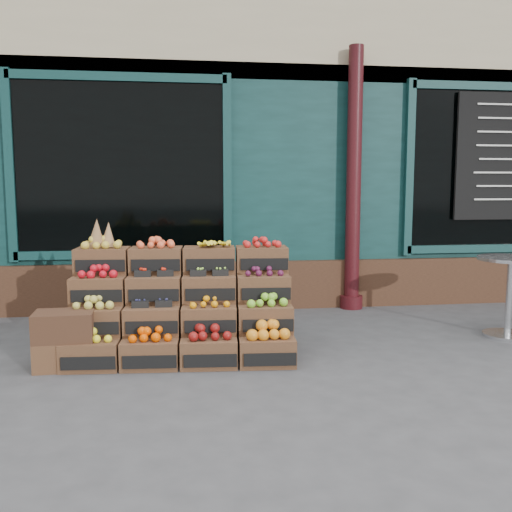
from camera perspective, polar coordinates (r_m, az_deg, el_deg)
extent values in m
plane|color=#3D3D40|center=(5.10, 3.36, -10.44)|extent=(60.00, 60.00, 0.00)
cube|color=#0E3231|center=(10.06, -2.45, 11.98)|extent=(12.00, 6.00, 4.80)
cube|color=#0E3231|center=(7.09, -0.12, 6.78)|extent=(12.00, 0.12, 3.00)
cube|color=#3E2518|center=(7.13, -0.04, -2.92)|extent=(12.00, 0.18, 0.60)
cube|color=black|center=(6.99, -13.31, 8.64)|extent=(2.40, 0.06, 2.00)
cube|color=black|center=(8.10, 23.22, 8.02)|extent=(2.40, 0.06, 2.00)
cylinder|color=#370C10|center=(7.16, 9.75, 7.48)|extent=(0.18, 0.18, 3.20)
cube|color=black|center=(8.04, 23.57, 9.08)|extent=(1.30, 0.04, 1.60)
cube|color=#523420|center=(5.07, -16.17, -9.42)|extent=(0.50, 0.36, 0.24)
cube|color=black|center=(4.91, -16.61, -10.26)|extent=(0.44, 0.05, 0.11)
cube|color=yellow|center=(5.03, -16.24, -7.69)|extent=(0.40, 0.28, 0.08)
cube|color=#523420|center=(4.99, -10.51, -9.52)|extent=(0.50, 0.36, 0.24)
cube|color=black|center=(4.83, -10.75, -10.39)|extent=(0.44, 0.05, 0.11)
cube|color=#DA4600|center=(4.95, -10.55, -7.72)|extent=(0.40, 0.28, 0.09)
cube|color=#523420|center=(4.96, -4.72, -9.54)|extent=(0.50, 0.36, 0.24)
cube|color=black|center=(4.80, -4.74, -10.42)|extent=(0.44, 0.05, 0.11)
cube|color=maroon|center=(4.91, -4.74, -7.69)|extent=(0.40, 0.28, 0.09)
cube|color=#523420|center=(4.97, 1.10, -9.46)|extent=(0.50, 0.36, 0.24)
cube|color=black|center=(4.81, 1.28, -10.33)|extent=(0.44, 0.05, 0.11)
cube|color=orange|center=(4.93, 1.10, -7.51)|extent=(0.40, 0.28, 0.11)
cube|color=#523420|center=(5.20, -15.79, -6.26)|extent=(0.50, 0.36, 0.24)
cube|color=black|center=(5.04, -16.20, -6.98)|extent=(0.44, 0.05, 0.11)
cube|color=#AFA441|center=(5.17, -15.85, -4.53)|extent=(0.40, 0.28, 0.08)
cube|color=#523420|center=(5.12, -10.31, -6.31)|extent=(0.50, 0.36, 0.24)
cube|color=black|center=(4.96, -10.53, -7.05)|extent=(0.44, 0.05, 0.11)
cube|color=#23244B|center=(5.09, -10.34, -4.85)|extent=(0.40, 0.28, 0.03)
cube|color=#523420|center=(5.09, -4.71, -6.31)|extent=(0.50, 0.36, 0.24)
cube|color=black|center=(4.93, -4.74, -7.05)|extent=(0.44, 0.05, 0.11)
cube|color=orange|center=(5.06, -4.73, -4.63)|extent=(0.40, 0.28, 0.06)
cube|color=#523420|center=(5.11, 0.91, -6.24)|extent=(0.50, 0.36, 0.24)
cube|color=black|center=(4.94, 1.08, -6.98)|extent=(0.44, 0.05, 0.11)
cube|color=#71B629|center=(5.07, 0.91, -4.48)|extent=(0.40, 0.28, 0.08)
cube|color=#523420|center=(5.35, -15.43, -3.27)|extent=(0.50, 0.36, 0.24)
cube|color=black|center=(5.18, -15.81, -3.88)|extent=(0.44, 0.05, 0.11)
cube|color=#B20D19|center=(5.32, -15.49, -1.57)|extent=(0.40, 0.28, 0.08)
cube|color=#523420|center=(5.27, -10.12, -3.27)|extent=(0.50, 0.36, 0.24)
cube|color=black|center=(5.10, -10.33, -3.89)|extent=(0.44, 0.05, 0.11)
cube|color=#B61D0C|center=(5.25, -10.15, -1.82)|extent=(0.40, 0.28, 0.03)
cube|color=#523420|center=(5.24, -4.70, -3.25)|extent=(0.50, 0.36, 0.24)
cube|color=black|center=(5.07, -4.73, -3.87)|extent=(0.44, 0.05, 0.11)
cube|color=#8DC541|center=(5.22, -4.72, -1.81)|extent=(0.40, 0.28, 0.03)
cube|color=#523420|center=(5.26, 0.73, -3.20)|extent=(0.50, 0.36, 0.24)
cube|color=black|center=(5.09, 0.89, -3.81)|extent=(0.44, 0.05, 0.11)
cube|color=#481330|center=(5.23, 0.73, -1.58)|extent=(0.40, 0.28, 0.06)
cube|color=#523420|center=(5.51, -15.09, -0.45)|extent=(0.50, 0.36, 0.24)
cube|color=black|center=(5.34, -15.45, -0.95)|extent=(0.44, 0.05, 0.11)
cube|color=gold|center=(5.49, -15.15, 1.21)|extent=(0.40, 0.28, 0.08)
cube|color=#523420|center=(5.43, -9.95, -0.41)|extent=(0.50, 0.36, 0.24)
cube|color=black|center=(5.26, -10.14, -0.92)|extent=(0.44, 0.05, 0.11)
cube|color=#E25730|center=(5.42, -9.98, 1.25)|extent=(0.40, 0.28, 0.08)
cube|color=#523420|center=(5.40, -4.70, -0.37)|extent=(0.50, 0.36, 0.24)
cube|color=black|center=(5.23, -4.72, -0.88)|extent=(0.44, 0.05, 0.11)
cube|color=yellow|center=(5.39, -4.72, 1.28)|extent=(0.40, 0.28, 0.07)
cube|color=#523420|center=(5.42, 0.56, -0.32)|extent=(0.50, 0.36, 0.24)
cube|color=black|center=(5.25, 0.71, -0.83)|extent=(0.44, 0.05, 0.11)
cube|color=red|center=(5.40, 0.57, 1.31)|extent=(0.40, 0.28, 0.07)
cube|color=#3E2518|center=(5.16, -7.48, -8.90)|extent=(1.99, 0.47, 0.24)
cube|color=#3E2518|center=(5.33, -7.36, -7.07)|extent=(1.99, 0.47, 0.48)
cube|color=#3E2518|center=(5.50, -7.25, -5.34)|extent=(1.99, 0.47, 0.72)
cone|color=olive|center=(5.49, -15.66, 2.21)|extent=(0.17, 0.17, 0.28)
cone|color=olive|center=(5.51, -14.56, 2.08)|extent=(0.15, 0.15, 0.24)
cube|color=#523420|center=(5.14, -18.52, -9.27)|extent=(0.50, 0.35, 0.24)
cube|color=#3E2518|center=(5.08, -18.63, -6.63)|extent=(0.50, 0.35, 0.24)
cylinder|color=#B2B4BA|center=(6.42, 23.80, -7.24)|extent=(0.48, 0.48, 0.03)
cylinder|color=#B2B4BA|center=(6.34, 23.97, -3.85)|extent=(0.07, 0.07, 0.78)
cylinder|color=#B2B4BA|center=(6.28, 24.16, -0.24)|extent=(0.65, 0.65, 0.03)
imported|color=#15491A|center=(7.66, -14.90, 2.51)|extent=(0.70, 0.46, 1.92)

